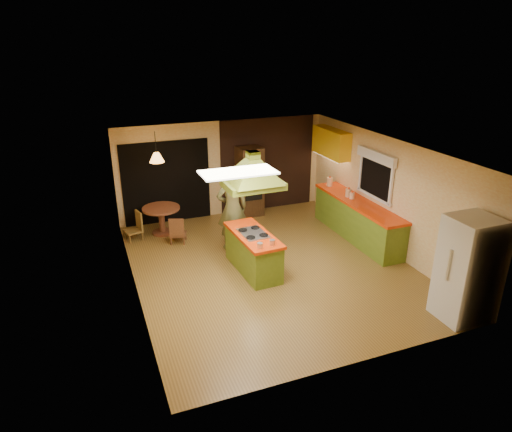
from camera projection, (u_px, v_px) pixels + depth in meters
name	position (u px, v px, depth m)	size (l,w,h in m)	color
ground	(271.00, 266.00, 9.57)	(6.50, 6.50, 0.00)	olive
room_walls	(272.00, 210.00, 9.10)	(5.50, 6.50, 6.50)	beige
ceiling_plane	(272.00, 149.00, 8.64)	(6.50, 6.50, 0.00)	silver
brick_panel	(268.00, 164.00, 12.32)	(2.64, 0.03, 2.50)	#381E14
nook_opening	(167.00, 182.00, 11.47)	(2.20, 0.03, 2.10)	black
right_counter	(357.00, 220.00, 10.73)	(0.62, 3.05, 0.92)	olive
upper_cabinets	(331.00, 143.00, 11.61)	(0.34, 1.40, 0.70)	yellow
window_right	(376.00, 167.00, 10.16)	(0.12, 1.35, 1.06)	black
fluor_panel	(238.00, 172.00, 7.24)	(1.20, 0.60, 0.03)	white
kitchen_island	(253.00, 252.00, 9.24)	(0.75, 1.67, 0.84)	olive
range_hood	(253.00, 164.00, 8.56)	(1.11, 0.80, 0.80)	olive
man	(232.00, 208.00, 10.04)	(0.70, 0.46, 1.91)	brown
refrigerator	(467.00, 269.00, 7.53)	(0.75, 0.71, 1.83)	silver
wall_oven	(250.00, 181.00, 11.99)	(0.64, 0.63, 1.84)	#462B16
dining_table	(162.00, 215.00, 10.96)	(0.89, 0.89, 0.68)	brown
chair_left	(133.00, 226.00, 10.69)	(0.37, 0.37, 0.67)	brown
chair_near	(178.00, 229.00, 10.53)	(0.36, 0.36, 0.65)	brown
pendant_lamp	(157.00, 157.00, 10.43)	(0.34, 0.34, 0.22)	#FF9E3F
canister_large	(330.00, 182.00, 11.60)	(0.14, 0.14, 0.21)	#FFEECD
canister_medium	(348.00, 193.00, 10.84)	(0.14, 0.14, 0.19)	beige
canister_small	(352.00, 196.00, 10.70)	(0.11, 0.11, 0.15)	#F7E5C7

